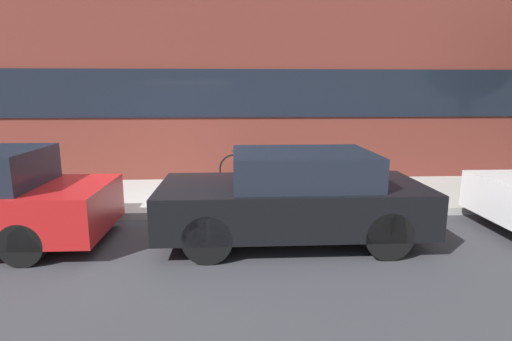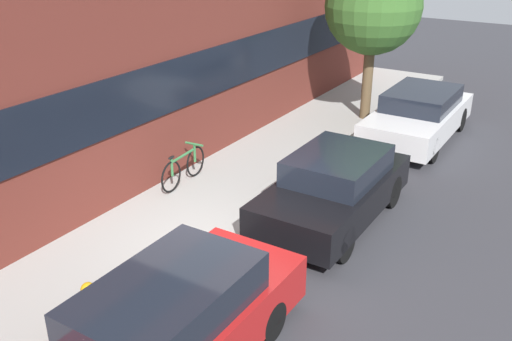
# 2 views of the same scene
# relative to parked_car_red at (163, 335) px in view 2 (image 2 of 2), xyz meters

# --- Properties ---
(ground_plane) EXTENTS (56.00, 56.00, 0.00)m
(ground_plane) POSITION_rel_parked_car_red_xyz_m (2.74, 1.05, -0.69)
(ground_plane) COLOR #333338
(sidewalk_strip) EXTENTS (28.00, 2.71, 0.13)m
(sidewalk_strip) POSITION_rel_parked_car_red_xyz_m (2.74, 2.40, -0.63)
(sidewalk_strip) COLOR #9E9E99
(sidewalk_strip) RESTS_ON ground_plane
(parked_car_red) EXTENTS (4.60, 1.63, 1.41)m
(parked_car_red) POSITION_rel_parked_car_red_xyz_m (0.00, 0.00, 0.00)
(parked_car_red) COLOR #AD1919
(parked_car_red) RESTS_ON ground_plane
(parked_car_black) EXTENTS (3.85, 1.71, 1.35)m
(parked_car_black) POSITION_rel_parked_car_red_xyz_m (4.96, 0.00, -0.01)
(parked_car_black) COLOR black
(parked_car_black) RESTS_ON ground_plane
(parked_car_white) EXTENTS (4.28, 1.79, 1.32)m
(parked_car_white) POSITION_rel_parked_car_red_xyz_m (10.22, 0.00, -0.02)
(parked_car_white) COLOR silver
(parked_car_white) RESTS_ON ground_plane
(fire_hydrant) EXTENTS (0.50, 0.28, 0.70)m
(fire_hydrant) POSITION_rel_parked_car_red_xyz_m (0.15, 1.45, -0.21)
(fire_hydrant) COLOR gold
(fire_hydrant) RESTS_ON sidewalk_strip
(bicycle) EXTENTS (1.60, 0.44, 0.78)m
(bicycle) POSITION_rel_parked_car_red_xyz_m (4.54, 3.30, -0.17)
(bicycle) COLOR black
(bicycle) RESTS_ON sidewalk_strip
(street_tree) EXTENTS (2.59, 2.59, 4.42)m
(street_tree) POSITION_rel_parked_car_red_xyz_m (10.80, 1.70, 2.54)
(street_tree) COLOR brown
(street_tree) RESTS_ON sidewalk_strip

